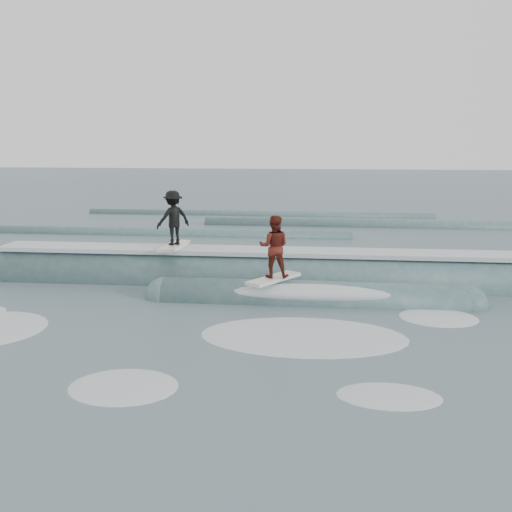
# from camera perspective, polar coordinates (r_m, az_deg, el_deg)

# --- Properties ---
(ground) EXTENTS (160.00, 160.00, 0.00)m
(ground) POSITION_cam_1_polar(r_m,az_deg,el_deg) (14.73, -1.67, -7.27)
(ground) COLOR #3E555B
(ground) RESTS_ON ground
(breaking_wave) EXTENTS (23.77, 3.84, 2.12)m
(breaking_wave) POSITION_cam_1_polar(r_m,az_deg,el_deg) (18.99, 1.19, -2.79)
(breaking_wave) COLOR #355958
(breaking_wave) RESTS_ON ground
(surfer_black) EXTENTS (1.35, 2.04, 1.95)m
(surfer_black) POSITION_cam_1_polar(r_m,az_deg,el_deg) (19.54, -8.27, 3.61)
(surfer_black) COLOR silver
(surfer_black) RESTS_ON ground
(surfer_red) EXTENTS (1.58, 1.96, 1.96)m
(surfer_red) POSITION_cam_1_polar(r_m,az_deg,el_deg) (16.88, 1.81, 0.67)
(surfer_red) COLOR silver
(surfer_red) RESTS_ON ground
(whitewater) EXTENTS (15.54, 6.69, 0.10)m
(whitewater) POSITION_cam_1_polar(r_m,az_deg,el_deg) (14.21, -6.58, -8.06)
(whitewater) COLOR silver
(whitewater) RESTS_ON ground
(far_swells) EXTENTS (35.94, 8.65, 0.80)m
(far_swells) POSITION_cam_1_polar(r_m,az_deg,el_deg) (31.87, 2.58, 3.00)
(far_swells) COLOR #355958
(far_swells) RESTS_ON ground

